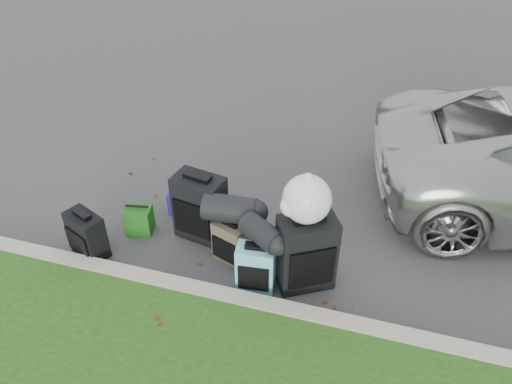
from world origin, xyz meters
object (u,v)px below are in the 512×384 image
(suitcase_large_black_left, at_px, (200,207))
(suitcase_large_black_right, at_px, (306,253))
(suitcase_olive, at_px, (231,242))
(tote_green, at_px, (139,220))
(tote_navy, at_px, (180,202))
(suitcase_small_black, at_px, (87,235))
(suitcase_teal, at_px, (256,268))

(suitcase_large_black_left, bearing_deg, suitcase_large_black_right, -6.75)
(suitcase_large_black_left, bearing_deg, suitcase_olive, -21.63)
(suitcase_olive, relative_size, tote_green, 1.50)
(suitcase_large_black_right, height_order, tote_navy, suitcase_large_black_right)
(tote_green, bearing_deg, suitcase_small_black, -137.52)
(suitcase_small_black, bearing_deg, suitcase_large_black_left, 54.16)
(tote_green, bearing_deg, suitcase_large_black_left, 0.84)
(suitcase_teal, xyz_separation_m, tote_navy, (-1.26, 0.95, -0.13))
(suitcase_large_black_right, distance_m, tote_navy, 1.91)
(suitcase_olive, bearing_deg, suitcase_large_black_right, 11.30)
(suitcase_large_black_right, bearing_deg, suitcase_small_black, 155.65)
(suitcase_small_black, bearing_deg, tote_green, 76.91)
(suitcase_large_black_right, relative_size, tote_green, 2.53)
(suitcase_small_black, xyz_separation_m, suitcase_large_black_left, (1.09, 0.65, 0.13))
(suitcase_small_black, distance_m, suitcase_large_black_right, 2.43)
(suitcase_olive, bearing_deg, tote_navy, 163.80)
(suitcase_large_black_right, bearing_deg, tote_navy, 126.64)
(suitcase_olive, height_order, tote_green, suitcase_olive)
(suitcase_large_black_left, relative_size, tote_navy, 2.79)
(suitcase_small_black, relative_size, tote_green, 1.62)
(suitcase_large_black_left, height_order, suitcase_olive, suitcase_large_black_left)
(suitcase_teal, distance_m, suitcase_large_black_right, 0.54)
(suitcase_large_black_left, relative_size, suitcase_olive, 1.60)
(tote_navy, bearing_deg, tote_green, -130.46)
(suitcase_small_black, height_order, tote_green, suitcase_small_black)
(tote_green, bearing_deg, tote_navy, 46.52)
(suitcase_small_black, relative_size, suitcase_teal, 0.99)
(suitcase_large_black_left, height_order, tote_navy, suitcase_large_black_left)
(suitcase_large_black_left, distance_m, tote_navy, 0.59)
(suitcase_olive, distance_m, suitcase_teal, 0.50)
(tote_navy, bearing_deg, suitcase_small_black, -132.56)
(suitcase_small_black, bearing_deg, suitcase_large_black_right, 28.97)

